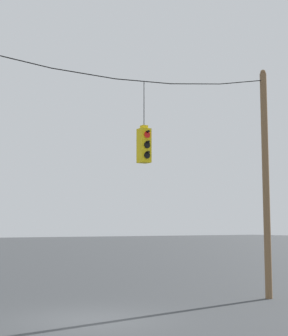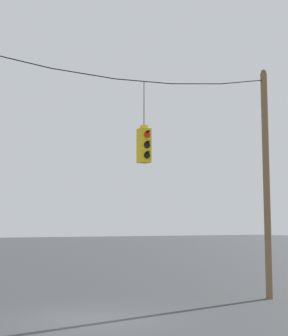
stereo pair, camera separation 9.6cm
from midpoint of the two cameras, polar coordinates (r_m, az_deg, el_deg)
The scene contains 4 objects.
ground_plane at distance 14.45m, azimuth -6.32°, elevation -16.42°, with size 200.00×200.00×0.00m, color #383A3D.
utility_pole_right at distance 18.83m, azimuth 13.22°, elevation -1.48°, with size 0.24×0.24×8.20m.
span_wire at distance 15.42m, azimuth -6.77°, elevation 11.38°, with size 14.24×0.03×0.90m.
traffic_light_near_left_pole at distance 15.81m, azimuth -0.16°, elevation 2.58°, with size 0.34×0.46×2.54m.
Camera 1 is at (-6.08, -12.86, 2.51)m, focal length 55.00 mm.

